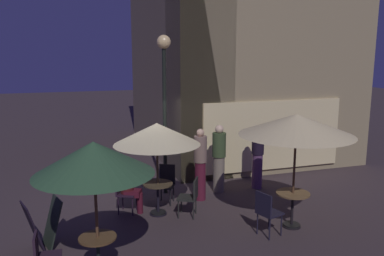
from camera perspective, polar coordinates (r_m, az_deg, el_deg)
name	(u,v)px	position (r m, az deg, el deg)	size (l,w,h in m)	color
ground_plane	(139,200)	(10.46, -7.54, -10.13)	(60.00, 60.00, 0.00)	#3A2E31
cafe_building	(212,33)	(14.02, 2.93, 13.37)	(6.45, 8.22, 8.72)	#968360
street_lamp_near_corner	(164,80)	(10.25, -4.00, 6.81)	(0.35, 0.35, 4.15)	black
menu_sandwich_board	(43,225)	(8.31, -20.57, -12.83)	(0.79, 0.72, 0.95)	black
cafe_table_0	(293,202)	(8.95, 14.19, -10.25)	(0.72, 0.72, 0.77)	black
cafe_table_1	(158,192)	(9.36, -4.91, -9.15)	(0.69, 0.69, 0.75)	black
cafe_table_2	(98,250)	(7.11, -13.28, -16.61)	(0.63, 0.63, 0.71)	black
patio_umbrella_0	(296,125)	(8.51, 14.71, 0.42)	(2.40, 2.40, 2.47)	black
patio_umbrella_1	(157,134)	(8.99, -5.05, -0.89)	(1.97, 1.97, 2.16)	black
patio_umbrella_2	(94,159)	(6.55, -13.88, -4.26)	(1.95, 1.95, 2.33)	black
cafe_chair_0	(267,210)	(8.39, 10.63, -11.42)	(0.54, 0.54, 0.95)	black
cafe_chair_1	(123,189)	(9.56, -9.83, -8.63)	(0.57, 0.57, 0.95)	black
cafe_chair_2	(191,194)	(9.20, -0.09, -9.44)	(0.58, 0.58, 0.90)	black
cafe_chair_3	(167,181)	(10.07, -3.67, -7.51)	(0.54, 0.54, 0.96)	black
cafe_chair_4	(43,254)	(7.12, -20.57, -16.49)	(0.42, 0.42, 0.88)	black
patron_seated_0	(129,184)	(9.47, -8.95, -7.98)	(0.51, 0.43, 1.23)	#481120
patron_standing_1	(200,164)	(10.10, 1.20, -5.19)	(0.33, 0.33, 1.85)	#521527
patron_standing_2	(258,157)	(11.12, 9.36, -4.05)	(0.33, 0.33, 1.77)	#5A365F
patron_standing_3	(219,158)	(10.73, 3.88, -4.34)	(0.36, 0.36, 1.83)	#7B6D5E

